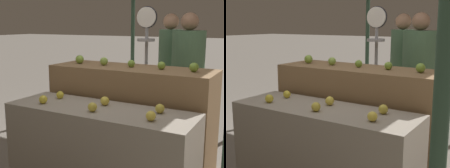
% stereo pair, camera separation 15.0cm
% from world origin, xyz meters
% --- Properties ---
extents(display_counter_front, '(1.63, 0.55, 0.76)m').
position_xyz_m(display_counter_front, '(0.00, 0.00, 0.38)').
color(display_counter_front, gray).
rests_on(display_counter_front, ground_plane).
extents(display_counter_back, '(1.63, 0.55, 1.03)m').
position_xyz_m(display_counter_back, '(0.00, 0.60, 0.51)').
color(display_counter_back, olive).
rests_on(display_counter_back, ground_plane).
extents(apple_front_0, '(0.07, 0.07, 0.07)m').
position_xyz_m(apple_front_0, '(-0.51, -0.11, 0.79)').
color(apple_front_0, gold).
rests_on(apple_front_0, display_counter_front).
extents(apple_front_1, '(0.08, 0.08, 0.08)m').
position_xyz_m(apple_front_1, '(0.01, -0.11, 0.79)').
color(apple_front_1, gold).
rests_on(apple_front_1, display_counter_front).
extents(apple_front_2, '(0.07, 0.07, 0.07)m').
position_xyz_m(apple_front_2, '(0.51, -0.10, 0.79)').
color(apple_front_2, yellow).
rests_on(apple_front_2, display_counter_front).
extents(apple_front_3, '(0.07, 0.07, 0.07)m').
position_xyz_m(apple_front_3, '(-0.50, 0.11, 0.79)').
color(apple_front_3, gold).
rests_on(apple_front_3, display_counter_front).
extents(apple_front_4, '(0.08, 0.08, 0.08)m').
position_xyz_m(apple_front_4, '(-0.01, 0.10, 0.79)').
color(apple_front_4, yellow).
rests_on(apple_front_4, display_counter_front).
extents(apple_front_5, '(0.07, 0.07, 0.07)m').
position_xyz_m(apple_front_5, '(0.49, 0.11, 0.79)').
color(apple_front_5, gold).
rests_on(apple_front_5, display_counter_front).
extents(apple_back_0, '(0.09, 0.09, 0.09)m').
position_xyz_m(apple_back_0, '(-0.61, 0.59, 1.07)').
color(apple_back_0, '#84AD3D').
rests_on(apple_back_0, display_counter_back).
extents(apple_back_1, '(0.08, 0.08, 0.08)m').
position_xyz_m(apple_back_1, '(-0.31, 0.60, 1.07)').
color(apple_back_1, '#8EB247').
rests_on(apple_back_1, display_counter_back).
extents(apple_back_2, '(0.07, 0.07, 0.07)m').
position_xyz_m(apple_back_2, '(-0.00, 0.60, 1.06)').
color(apple_back_2, '#7AA338').
rests_on(apple_back_2, display_counter_back).
extents(apple_back_3, '(0.07, 0.07, 0.07)m').
position_xyz_m(apple_back_3, '(0.31, 0.61, 1.06)').
color(apple_back_3, '#7AA338').
rests_on(apple_back_3, display_counter_back).
extents(apple_back_4, '(0.08, 0.08, 0.08)m').
position_xyz_m(apple_back_4, '(0.61, 0.61, 1.07)').
color(apple_back_4, '#7AA338').
rests_on(apple_back_4, display_counter_back).
extents(produce_scale, '(0.24, 0.20, 1.64)m').
position_xyz_m(produce_scale, '(-0.09, 1.17, 1.17)').
color(produce_scale, '#99999E').
rests_on(produce_scale, ground_plane).
extents(person_vendor_at_scale, '(0.41, 0.41, 1.57)m').
position_xyz_m(person_vendor_at_scale, '(0.30, 1.53, 0.90)').
color(person_vendor_at_scale, '#2D2D38').
rests_on(person_vendor_at_scale, ground_plane).
extents(person_customer_left, '(0.39, 0.39, 1.58)m').
position_xyz_m(person_customer_left, '(-0.05, 1.89, 0.92)').
color(person_customer_left, '#2D2D38').
rests_on(person_customer_left, ground_plane).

